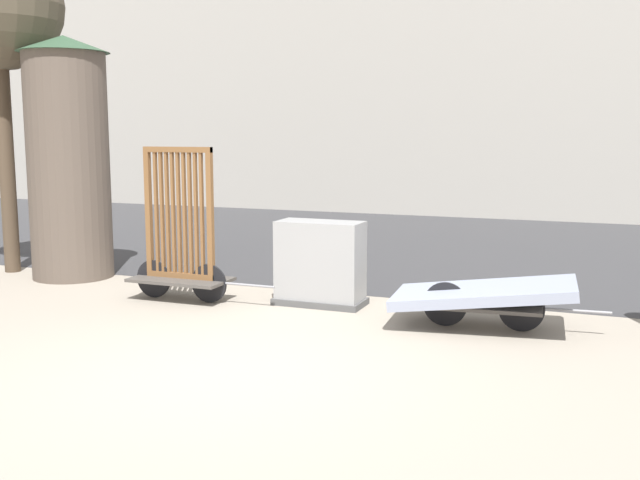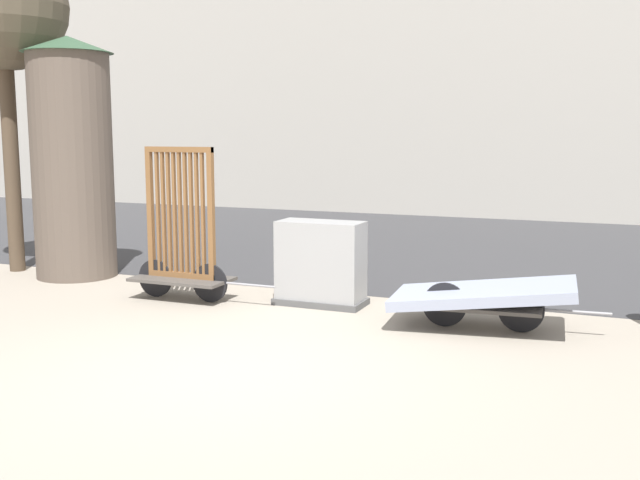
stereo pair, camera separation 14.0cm
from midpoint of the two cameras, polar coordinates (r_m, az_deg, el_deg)
name	(u,v)px [view 2 (the right image)]	position (r m, az deg, el deg)	size (l,w,h in m)	color
ground_plane	(223,370)	(7.01, -6.84, -9.79)	(60.00, 60.00, 0.00)	gray
road_strip	(436,245)	(14.55, 9.12, -0.36)	(56.00, 9.54, 0.01)	#38383A
building_facade	(501,32)	(21.19, 13.82, 15.13)	(48.00, 4.00, 9.55)	#B2ADA3
bike_cart_with_bedframe	(182,246)	(9.78, -10.10, -0.48)	(2.00, 0.66, 1.97)	#4C4742
bike_cart_with_mattress	(483,296)	(8.45, 12.78, -4.15)	(2.36, 1.19, 0.58)	#4C4742
utility_cabinet	(321,266)	(9.38, 0.48, -2.02)	(1.13, 0.55, 1.06)	#4C4C4C
advertising_column	(72,157)	(11.67, -18.03, 6.06)	(1.31, 1.31, 3.53)	brown
street_tree	(2,9)	(12.59, -22.74, 15.92)	(1.93, 1.93, 5.00)	#4C3D2D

